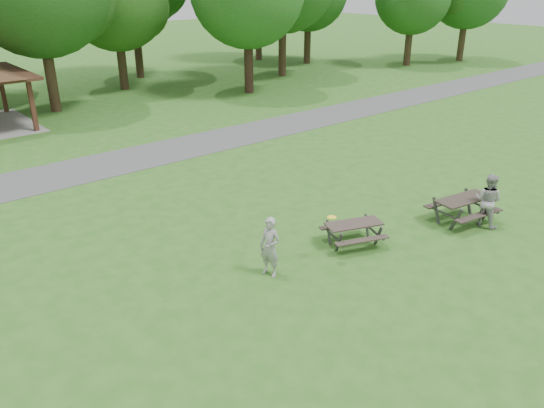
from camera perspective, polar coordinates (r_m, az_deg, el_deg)
The scene contains 8 objects.
ground at distance 12.79m, azimuth 8.25°, elevation -12.04°, with size 160.00×160.00×0.00m, color #2A5E1B.
asphalt_path at distance 23.42m, azimuth -17.89°, elevation 3.95°, with size 120.00×3.20×0.02m, color #47474A.
tree_row_f at distance 38.80m, azimuth -16.41°, elevation 20.30°, with size 7.35×7.00×9.55m.
picnic_table_middle at distance 15.76m, azimuth 8.77°, elevation -2.59°, with size 2.02×1.83×0.72m.
picnic_table_far at distance 18.07m, azimuth 19.89°, elevation 0.03°, with size 2.18×1.86×0.85m.
frisbee_in_flight at distance 14.44m, azimuth 6.44°, elevation -1.43°, with size 0.33×0.33×0.02m.
frisbee_thrower at distance 13.91m, azimuth -0.23°, elevation -4.65°, with size 0.60×0.39×1.65m, color #969699.
frisbee_catcher at distance 17.96m, azimuth 22.20°, elevation 0.37°, with size 0.84×0.66×1.73m, color #A0A0A2.
Camera 1 is at (-7.98, -6.75, 7.37)m, focal length 35.00 mm.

